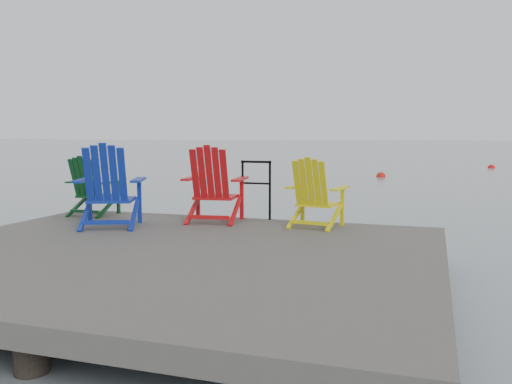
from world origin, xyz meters
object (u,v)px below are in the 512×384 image
(handrail, at_px, (256,184))
(buoy_b, at_px, (198,176))
(chair_red, at_px, (213,185))
(buoy_c, at_px, (491,168))
(chair_yellow, at_px, (315,193))
(chair_green, at_px, (91,186))
(buoy_a, at_px, (381,177))
(chair_blue, at_px, (109,186))

(handrail, bearing_deg, buoy_b, 117.51)
(chair_red, distance_m, buoy_c, 25.48)
(handrail, height_order, chair_yellow, chair_yellow)
(chair_yellow, height_order, buoy_c, chair_yellow)
(handrail, relative_size, chair_green, 0.96)
(chair_green, height_order, chair_yellow, chair_yellow)
(buoy_b, xyz_separation_m, buoy_c, (12.94, 10.06, 0.00))
(chair_green, distance_m, chair_yellow, 3.64)
(handrail, height_order, chair_green, chair_green)
(buoy_a, distance_m, buoy_c, 9.76)
(chair_green, distance_m, chair_blue, 1.31)
(chair_blue, relative_size, chair_yellow, 1.19)
(chair_blue, xyz_separation_m, chair_yellow, (2.71, 0.91, -0.09))
(chair_red, relative_size, buoy_a, 2.69)
(chair_red, relative_size, buoy_b, 3.25)
(chair_green, height_order, chair_red, chair_red)
(chair_yellow, xyz_separation_m, buoy_a, (-0.60, 16.41, -0.98))
(chair_blue, height_order, buoy_a, chair_blue)
(buoy_a, relative_size, buoy_b, 1.21)
(handrail, relative_size, chair_blue, 0.79)
(buoy_c, bearing_deg, chair_green, -108.33)
(buoy_c, bearing_deg, buoy_b, -142.12)
(chair_green, height_order, buoy_c, chair_green)
(handrail, height_order, chair_red, chair_red)
(chair_green, relative_size, buoy_a, 2.27)
(handrail, height_order, chair_blue, chair_blue)
(chair_red, bearing_deg, buoy_a, 79.12)
(chair_blue, relative_size, buoy_c, 2.92)
(handrail, height_order, buoy_a, handrail)
(chair_blue, distance_m, chair_red, 1.49)
(handrail, xyz_separation_m, chair_blue, (-1.70, -1.39, 0.03))
(chair_blue, bearing_deg, chair_green, 113.35)
(chair_red, xyz_separation_m, chair_yellow, (1.52, 0.02, -0.07))
(chair_green, bearing_deg, buoy_b, 107.64)
(handrail, relative_size, buoy_a, 2.18)
(chair_green, xyz_separation_m, chair_yellow, (3.64, -0.00, 0.01))
(chair_green, xyz_separation_m, buoy_c, (8.18, 24.70, -0.97))
(chair_red, relative_size, buoy_c, 2.84)
(handrail, xyz_separation_m, buoy_b, (-7.38, 14.16, -1.04))
(buoy_a, xyz_separation_m, buoy_b, (-7.79, -1.77, 0.00))
(chair_blue, bearing_deg, handrail, 17.07)
(handrail, xyz_separation_m, buoy_c, (5.56, 24.23, -1.04))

